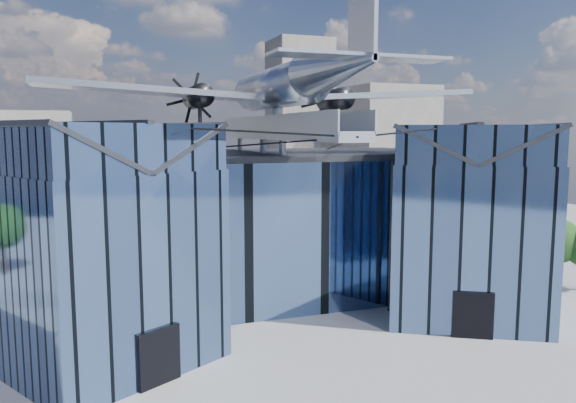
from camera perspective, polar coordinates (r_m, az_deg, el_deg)
name	(u,v)px	position (r m, az deg, el deg)	size (l,w,h in m)	color
ground_plane	(300,329)	(33.19, 1.19, -12.85)	(120.00, 120.00, 0.00)	gray
museum	(269,220)	(37.14, -1.98, -1.85)	(32.88, 24.50, 17.60)	#486494
bg_towers	(182,141)	(80.62, -10.75, 6.08)	(77.00, 24.50, 26.00)	slate
tree_side_e	(558,241)	(45.27, 25.73, -3.64)	(3.96, 3.96, 5.06)	black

